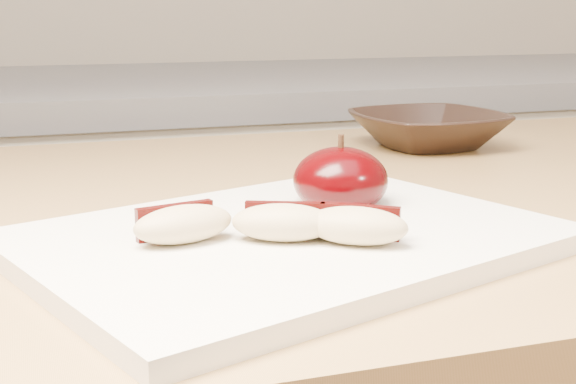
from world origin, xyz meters
name	(u,v)px	position (x,y,z in m)	size (l,w,h in m)	color
back_cabinet	(141,347)	(0.00, 1.20, 0.47)	(2.40, 0.62, 0.94)	silver
cutting_board	(288,240)	(-0.01, 0.36, 0.91)	(0.33, 0.24, 0.01)	white
apple_half	(340,180)	(0.05, 0.41, 0.93)	(0.09, 0.09, 0.06)	black
apple_wedge_a	(182,224)	(-0.08, 0.35, 0.92)	(0.07, 0.04, 0.02)	tan
apple_wedge_b	(283,222)	(-0.02, 0.34, 0.92)	(0.07, 0.05, 0.02)	tan
apple_wedge_c	(356,225)	(0.02, 0.32, 0.92)	(0.07, 0.06, 0.02)	tan
bowl	(428,130)	(0.26, 0.67, 0.92)	(0.16, 0.16, 0.04)	black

